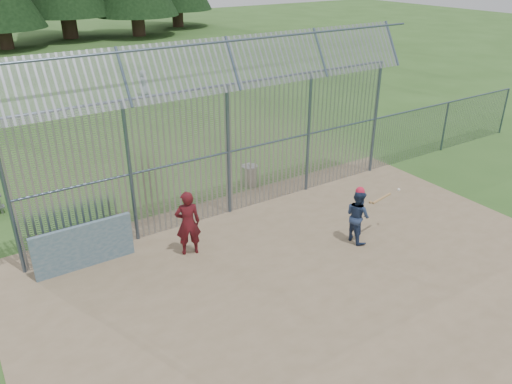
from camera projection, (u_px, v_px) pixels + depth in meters
ground at (298, 265)px, 12.92m from camera, size 120.00×120.00×0.00m
dirt_infield at (310, 274)px, 12.53m from camera, size 14.00×10.00×0.02m
dugout_wall at (84, 246)px, 12.59m from camera, size 2.50×0.12×1.20m
batter at (358, 216)px, 13.68m from camera, size 0.62×0.78×1.54m
onlooker at (188, 223)px, 13.03m from camera, size 0.76×0.60×1.82m
bg_kid_standing at (144, 83)px, 27.98m from camera, size 0.83×0.74×1.43m
batting_gear at (366, 193)px, 13.46m from camera, size 1.53×0.39×0.51m
trash_can at (250, 176)px, 17.17m from camera, size 0.56×0.56×0.82m
backstop_fence at (280, 130)px, 15.38m from camera, size 20.09×0.81×5.30m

